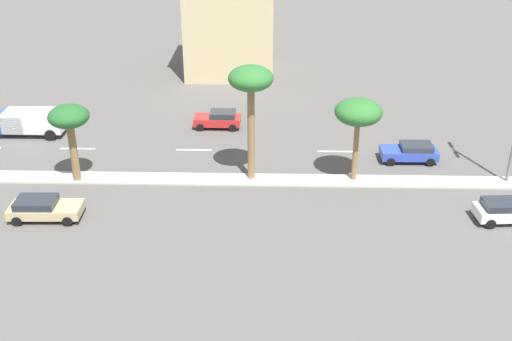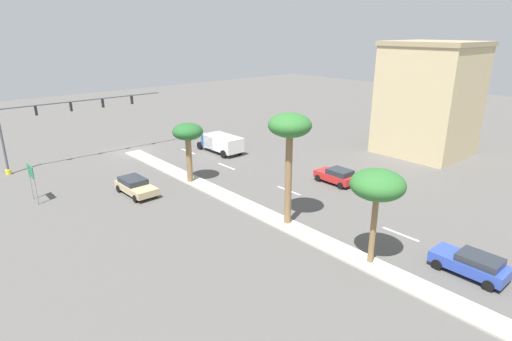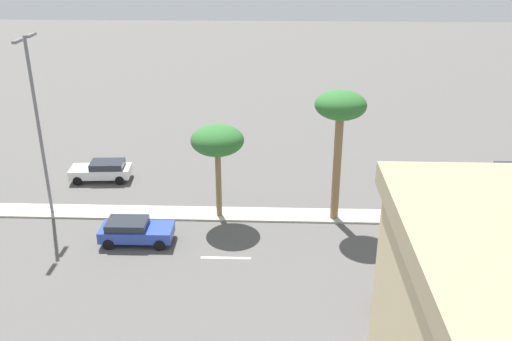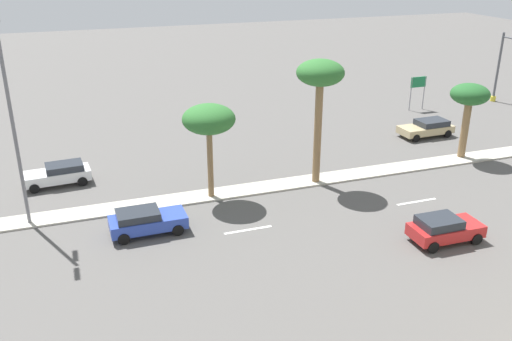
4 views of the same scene
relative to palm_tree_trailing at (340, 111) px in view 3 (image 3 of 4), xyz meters
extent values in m
plane|color=#565451|center=(0.27, 3.24, -7.10)|extent=(160.00, 160.00, 0.00)
cube|color=#B7B2A3|center=(0.27, 11.44, -7.04)|extent=(1.80, 73.76, 0.12)
cube|color=silver|center=(-4.86, -4.67, -7.09)|extent=(0.20, 2.80, 0.01)
cube|color=silver|center=(-4.86, 6.45, -7.09)|extent=(0.20, 2.80, 0.01)
cylinder|color=olive|center=(0.00, 0.00, -3.56)|extent=(0.50, 0.50, 6.84)
ellipsoid|color=#2D6B2D|center=(0.00, 0.00, 0.39)|extent=(3.04, 3.04, 1.67)
cylinder|color=olive|center=(0.03, 7.27, -4.73)|extent=(0.36, 0.36, 4.51)
ellipsoid|color=#2D6B2D|center=(0.03, 7.27, -1.91)|extent=(3.23, 3.23, 1.78)
cylinder|color=slate|center=(0.02, 18.06, -1.35)|extent=(0.20, 0.20, 11.26)
cube|color=slate|center=(-0.88, 18.06, 4.13)|extent=(1.10, 0.24, 0.16)
cube|color=slate|center=(0.92, 18.06, 4.13)|extent=(1.10, 0.24, 0.16)
cube|color=tan|center=(5.82, -12.79, -6.48)|extent=(2.07, 4.55, 0.59)
cylinder|color=black|center=(4.86, -11.24, -6.78)|extent=(0.24, 0.65, 0.64)
cylinder|color=black|center=(6.71, -11.19, -6.78)|extent=(0.24, 0.65, 0.64)
cube|color=silver|center=(5.39, 16.42, -6.45)|extent=(2.06, 4.39, 0.66)
cube|color=#262B33|center=(5.43, 15.89, -5.89)|extent=(1.75, 2.46, 0.44)
cylinder|color=black|center=(4.45, 17.86, -6.78)|extent=(0.26, 0.65, 0.64)
cylinder|color=black|center=(6.13, 17.97, -6.78)|extent=(0.26, 0.65, 0.64)
cylinder|color=black|center=(4.66, 14.87, -6.78)|extent=(0.26, 0.65, 0.64)
cylinder|color=black|center=(6.33, 14.99, -6.78)|extent=(0.26, 0.65, 0.64)
cube|color=red|center=(-9.55, -3.21, -6.45)|extent=(1.87, 3.92, 0.66)
cube|color=#262B33|center=(-9.55, -2.72, -5.88)|extent=(1.66, 2.16, 0.48)
cylinder|color=black|center=(-8.71, -4.58, -6.78)|extent=(0.23, 0.64, 0.64)
cylinder|color=black|center=(-10.44, -4.56, -6.78)|extent=(0.23, 0.64, 0.64)
cylinder|color=black|center=(-8.67, -1.86, -6.78)|extent=(0.23, 0.64, 0.64)
cylinder|color=black|center=(-10.40, -1.83, -6.78)|extent=(0.23, 0.64, 0.64)
cube|color=#2D47AD|center=(-3.29, 11.77, -6.44)|extent=(1.86, 4.21, 0.67)
cube|color=#262B33|center=(-3.29, 12.29, -5.90)|extent=(1.66, 2.32, 0.42)
cylinder|color=black|center=(-2.41, 10.31, -6.78)|extent=(0.23, 0.64, 0.64)
cylinder|color=black|center=(-4.14, 10.30, -6.78)|extent=(0.23, 0.64, 0.64)
cylinder|color=black|center=(-2.44, 13.25, -6.78)|extent=(0.23, 0.64, 0.64)
cylinder|color=black|center=(-4.17, 13.23, -6.78)|extent=(0.23, 0.64, 0.64)
camera|label=1|loc=(39.72, 1.40, 13.27)|focal=43.86mm
camera|label=2|loc=(20.23, 19.76, 6.66)|focal=29.32mm
camera|label=3|loc=(-32.01, 3.78, 10.03)|focal=39.94mm
camera|label=4|loc=(-31.04, 15.20, 7.80)|focal=38.88mm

